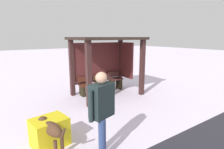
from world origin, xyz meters
The scene contains 8 objects.
ground_plane centered at (0.00, 0.00, 0.00)m, with size 60.00×60.00×0.00m, color white.
bus_shelter centered at (0.11, 0.21, 1.65)m, with size 2.67×1.78×2.27m.
bench_left_inside centered at (-0.69, 0.44, 0.28)m, with size 0.59×0.41×0.71m.
bench_center_inside centered at (0.00, 0.44, 0.28)m, with size 0.59×0.37×0.72m.
bench_right_inside centered at (0.69, 0.44, 0.32)m, with size 0.59×0.39×0.78m.
person_walking centered at (-2.09, -3.09, 0.98)m, with size 0.64×0.41×1.66m.
dog centered at (-2.88, -2.44, 0.47)m, with size 0.39×0.89×0.67m.
grit_bin centered at (-2.86, -2.20, 0.30)m, with size 0.70×0.56×0.61m, color yellow.
Camera 1 is at (-3.69, -5.80, 2.28)m, focal length 28.69 mm.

